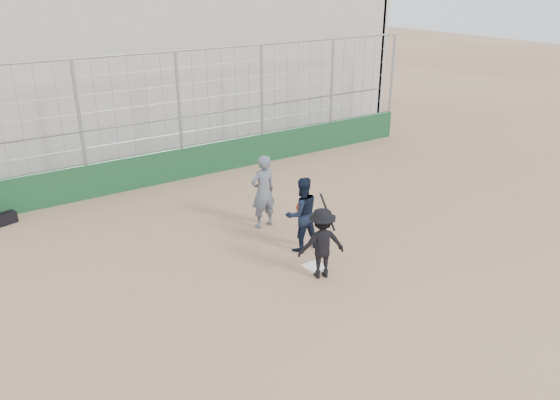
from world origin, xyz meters
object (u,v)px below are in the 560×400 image
umpire (263,195)px  equipment_bag (2,219)px  batter_at_plate (322,243)px  catcher_crouched (302,226)px

umpire → equipment_bag: bearing=-36.4°
equipment_bag → umpire: bearing=-34.5°
batter_at_plate → catcher_crouched: (0.37, 1.24, -0.18)m
batter_at_plate → catcher_crouched: bearing=73.3°
batter_at_plate → umpire: bearing=83.9°
catcher_crouched → umpire: 1.62m
catcher_crouched → umpire: size_ratio=0.70×
umpire → equipment_bag: (-5.65, 3.88, -0.72)m
equipment_bag → batter_at_plate: bearing=-51.5°
catcher_crouched → umpire: umpire is taller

